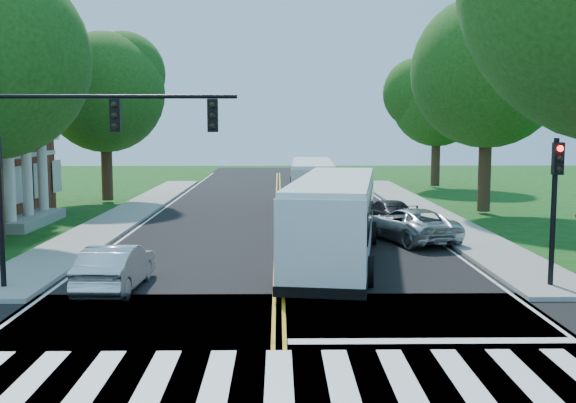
{
  "coord_description": "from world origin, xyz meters",
  "views": [
    {
      "loc": [
        -0.01,
        -13.27,
        4.9
      ],
      "look_at": [
        0.32,
        8.98,
        2.4
      ],
      "focal_mm": 42.0,
      "sensor_mm": 36.0,
      "label": 1
    }
  ],
  "objects_px": {
    "bus_follow": "(312,183)",
    "hatchback": "(116,267)",
    "signal_nw": "(77,144)",
    "suv": "(410,225)",
    "signal_ne": "(555,192)",
    "dark_sedan": "(388,213)",
    "bus_lead": "(335,218)"
  },
  "relations": [
    {
      "from": "bus_follow",
      "to": "hatchback",
      "type": "relative_size",
      "value": 2.62
    },
    {
      "from": "signal_nw",
      "to": "suv",
      "type": "relative_size",
      "value": 1.39
    },
    {
      "from": "signal_ne",
      "to": "suv",
      "type": "distance_m",
      "value": 9.18
    },
    {
      "from": "signal_ne",
      "to": "dark_sedan",
      "type": "distance_m",
      "value": 13.53
    },
    {
      "from": "bus_lead",
      "to": "bus_follow",
      "type": "height_order",
      "value": "bus_lead"
    },
    {
      "from": "bus_follow",
      "to": "suv",
      "type": "xyz_separation_m",
      "value": [
        3.6,
        -11.62,
        -0.77
      ]
    },
    {
      "from": "signal_ne",
      "to": "suv",
      "type": "height_order",
      "value": "signal_ne"
    },
    {
      "from": "bus_lead",
      "to": "suv",
      "type": "distance_m",
      "value": 5.72
    },
    {
      "from": "signal_ne",
      "to": "bus_follow",
      "type": "distance_m",
      "value": 21.12
    },
    {
      "from": "signal_nw",
      "to": "suv",
      "type": "xyz_separation_m",
      "value": [
        11.47,
        8.52,
        -3.65
      ]
    },
    {
      "from": "signal_ne",
      "to": "bus_follow",
      "type": "height_order",
      "value": "signal_ne"
    },
    {
      "from": "signal_ne",
      "to": "suv",
      "type": "relative_size",
      "value": 0.86
    },
    {
      "from": "suv",
      "to": "dark_sedan",
      "type": "bearing_deg",
      "value": -105.57
    },
    {
      "from": "signal_ne",
      "to": "dark_sedan",
      "type": "relative_size",
      "value": 0.99
    },
    {
      "from": "bus_lead",
      "to": "dark_sedan",
      "type": "xyz_separation_m",
      "value": [
        3.37,
        8.88,
        -0.97
      ]
    },
    {
      "from": "signal_nw",
      "to": "suv",
      "type": "distance_m",
      "value": 14.75
    },
    {
      "from": "bus_follow",
      "to": "dark_sedan",
      "type": "xyz_separation_m",
      "value": [
        3.39,
        -7.1,
        -0.84
      ]
    },
    {
      "from": "signal_nw",
      "to": "dark_sedan",
      "type": "bearing_deg",
      "value": 49.22
    },
    {
      "from": "bus_lead",
      "to": "suv",
      "type": "height_order",
      "value": "bus_lead"
    },
    {
      "from": "signal_ne",
      "to": "suv",
      "type": "xyz_separation_m",
      "value": [
        -2.59,
        8.51,
        -2.24
      ]
    },
    {
      "from": "signal_ne",
      "to": "bus_lead",
      "type": "bearing_deg",
      "value": 146.11
    },
    {
      "from": "bus_follow",
      "to": "hatchback",
      "type": "xyz_separation_m",
      "value": [
        -6.89,
        -20.0,
        -0.8
      ]
    },
    {
      "from": "bus_lead",
      "to": "hatchback",
      "type": "bearing_deg",
      "value": 38.97
    },
    {
      "from": "dark_sedan",
      "to": "signal_ne",
      "type": "bearing_deg",
      "value": 94.57
    },
    {
      "from": "signal_nw",
      "to": "bus_lead",
      "type": "height_order",
      "value": "signal_nw"
    },
    {
      "from": "bus_lead",
      "to": "signal_ne",
      "type": "bearing_deg",
      "value": 154.95
    },
    {
      "from": "bus_follow",
      "to": "dark_sedan",
      "type": "distance_m",
      "value": 7.92
    },
    {
      "from": "signal_nw",
      "to": "dark_sedan",
      "type": "relative_size",
      "value": 1.61
    },
    {
      "from": "hatchback",
      "to": "dark_sedan",
      "type": "height_order",
      "value": "hatchback"
    },
    {
      "from": "bus_lead",
      "to": "bus_follow",
      "type": "bearing_deg",
      "value": -81.11
    },
    {
      "from": "signal_nw",
      "to": "dark_sedan",
      "type": "xyz_separation_m",
      "value": [
        11.25,
        13.04,
        -3.72
      ]
    },
    {
      "from": "bus_lead",
      "to": "signal_nw",
      "type": "bearing_deg",
      "value": 36.69
    }
  ]
}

